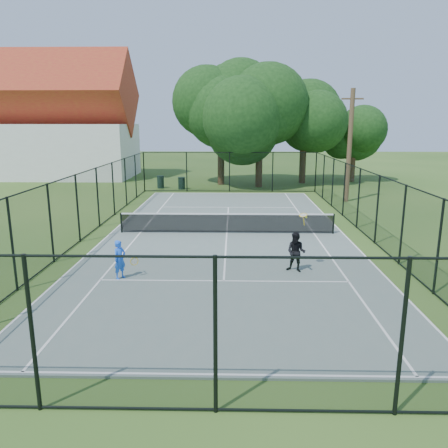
{
  "coord_description": "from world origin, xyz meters",
  "views": [
    {
      "loc": [
        0.3,
        -20.0,
        5.18
      ],
      "look_at": [
        -0.07,
        -3.0,
        1.2
      ],
      "focal_mm": 35.0,
      "sensor_mm": 36.0,
      "label": 1
    }
  ],
  "objects_px": {
    "trash_bin_left": "(161,182)",
    "player_blue": "(120,260)",
    "utility_pole": "(350,145)",
    "player_black": "(296,252)",
    "trash_bin_right": "(182,183)",
    "tennis_net": "(227,222)"
  },
  "relations": [
    {
      "from": "player_blue",
      "to": "utility_pole",
      "type": "bearing_deg",
      "value": 53.32
    },
    {
      "from": "player_black",
      "to": "trash_bin_left",
      "type": "bearing_deg",
      "value": 111.84
    },
    {
      "from": "trash_bin_left",
      "to": "tennis_net",
      "type": "bearing_deg",
      "value": -69.33
    },
    {
      "from": "trash_bin_left",
      "to": "player_black",
      "type": "height_order",
      "value": "player_black"
    },
    {
      "from": "trash_bin_left",
      "to": "player_black",
      "type": "distance_m",
      "value": 21.64
    },
    {
      "from": "trash_bin_right",
      "to": "utility_pole",
      "type": "relative_size",
      "value": 0.13
    },
    {
      "from": "utility_pole",
      "to": "player_black",
      "type": "distance_m",
      "value": 15.62
    },
    {
      "from": "trash_bin_right",
      "to": "player_black",
      "type": "xyz_separation_m",
      "value": [
        6.29,
        -19.54,
        0.29
      ]
    },
    {
      "from": "trash_bin_left",
      "to": "utility_pole",
      "type": "bearing_deg",
      "value": -23.05
    },
    {
      "from": "utility_pole",
      "to": "player_blue",
      "type": "height_order",
      "value": "utility_pole"
    },
    {
      "from": "trash_bin_right",
      "to": "utility_pole",
      "type": "xyz_separation_m",
      "value": [
        11.65,
        -5.16,
        3.22
      ]
    },
    {
      "from": "trash_bin_left",
      "to": "player_black",
      "type": "bearing_deg",
      "value": -68.16
    },
    {
      "from": "trash_bin_left",
      "to": "player_blue",
      "type": "height_order",
      "value": "player_blue"
    },
    {
      "from": "trash_bin_right",
      "to": "player_blue",
      "type": "height_order",
      "value": "player_blue"
    },
    {
      "from": "trash_bin_left",
      "to": "player_black",
      "type": "xyz_separation_m",
      "value": [
        8.05,
        -20.09,
        0.26
      ]
    },
    {
      "from": "tennis_net",
      "to": "trash_bin_left",
      "type": "xyz_separation_m",
      "value": [
        -5.55,
        14.71,
        -0.08
      ]
    },
    {
      "from": "trash_bin_right",
      "to": "player_blue",
      "type": "relative_size",
      "value": 0.72
    },
    {
      "from": "tennis_net",
      "to": "trash_bin_right",
      "type": "distance_m",
      "value": 14.66
    },
    {
      "from": "utility_pole",
      "to": "trash_bin_right",
      "type": "bearing_deg",
      "value": 156.12
    },
    {
      "from": "tennis_net",
      "to": "trash_bin_left",
      "type": "bearing_deg",
      "value": 110.67
    },
    {
      "from": "tennis_net",
      "to": "player_black",
      "type": "distance_m",
      "value": 5.93
    },
    {
      "from": "trash_bin_right",
      "to": "trash_bin_left",
      "type": "bearing_deg",
      "value": 162.66
    }
  ]
}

